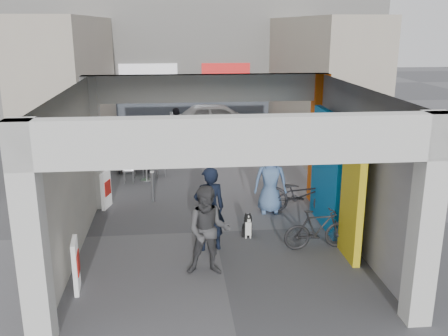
{
  "coord_description": "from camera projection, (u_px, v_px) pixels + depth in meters",
  "views": [
    {
      "loc": [
        -0.88,
        -10.92,
        4.74
      ],
      "look_at": [
        0.32,
        1.0,
        1.28
      ],
      "focal_mm": 40.0,
      "sensor_mm": 36.0,
      "label": 1
    }
  ],
  "objects": [
    {
      "name": "man_crates",
      "position": [
        177.0,
        132.0,
        18.58
      ],
      "size": [
        1.13,
        0.81,
        1.78
      ],
      "primitive_type": "imported",
      "rotation": [
        0.0,
        0.0,
        3.54
      ],
      "color": "black",
      "rests_on": "ground"
    },
    {
      "name": "advert_board_far",
      "position": [
        106.0,
        190.0,
        13.27
      ],
      "size": [
        0.21,
        0.55,
        1.0
      ],
      "rotation": [
        0.0,
        0.0,
        -0.25
      ],
      "color": "white",
      "rests_on": "ground"
    },
    {
      "name": "man_with_dog",
      "position": [
        209.0,
        209.0,
        10.68
      ],
      "size": [
        0.75,
        0.56,
        1.87
      ],
      "primitive_type": "imported",
      "rotation": [
        0.0,
        0.0,
        3.33
      ],
      "color": "black",
      "rests_on": "ground"
    },
    {
      "name": "produce_stand",
      "position": [
        134.0,
        163.0,
        16.58
      ],
      "size": [
        1.16,
        0.63,
        0.76
      ],
      "rotation": [
        0.0,
        0.0,
        -0.25
      ],
      "color": "black",
      "rests_on": "ground"
    },
    {
      "name": "plaza_bldg_right",
      "position": [
        317.0,
        86.0,
        18.74
      ],
      "size": [
        2.0,
        9.0,
        5.0
      ],
      "primitive_type": "cube",
      "color": "#AAA18D",
      "rests_on": "ground"
    },
    {
      "name": "bicycle_rear",
      "position": [
        318.0,
        229.0,
        10.83
      ],
      "size": [
        1.54,
        0.53,
        0.91
      ],
      "primitive_type": "imported",
      "rotation": [
        0.0,
        0.0,
        1.64
      ],
      "color": "black",
      "rests_on": "ground"
    },
    {
      "name": "ground",
      "position": [
        215.0,
        232.0,
        11.83
      ],
      "size": [
        90.0,
        90.0,
        0.0
      ],
      "primitive_type": "plane",
      "color": "#59585E",
      "rests_on": "ground"
    },
    {
      "name": "far_building",
      "position": [
        191.0,
        40.0,
        24.1
      ],
      "size": [
        18.0,
        4.08,
        8.0
      ],
      "color": "silver",
      "rests_on": "ground"
    },
    {
      "name": "man_elderly",
      "position": [
        270.0,
        180.0,
        12.87
      ],
      "size": [
        0.9,
        0.65,
        1.71
      ],
      "primitive_type": "imported",
      "rotation": [
        0.0,
        0.0,
        -0.14
      ],
      "color": "#5678A8",
      "rests_on": "ground"
    },
    {
      "name": "bollard_left",
      "position": [
        153.0,
        187.0,
        13.77
      ],
      "size": [
        0.09,
        0.09,
        0.85
      ],
      "primitive_type": "cylinder",
      "color": "gray",
      "rests_on": "ground"
    },
    {
      "name": "cafe_set",
      "position": [
        144.0,
        169.0,
        15.92
      ],
      "size": [
        1.32,
        1.07,
        0.8
      ],
      "rotation": [
        0.0,
        0.0,
        -0.14
      ],
      "color": "#A4A4A9",
      "rests_on": "ground"
    },
    {
      "name": "plaza_bldg_left",
      "position": [
        72.0,
        89.0,
        17.88
      ],
      "size": [
        2.0,
        9.0,
        5.0
      ],
      "primitive_type": "cube",
      "color": "#AAA18D",
      "rests_on": "ground"
    },
    {
      "name": "crate_stack",
      "position": [
        214.0,
        147.0,
        18.78
      ],
      "size": [
        0.53,
        0.47,
        0.56
      ],
      "rotation": [
        0.0,
        0.0,
        -0.3
      ],
      "color": "#175019",
      "rests_on": "ground"
    },
    {
      "name": "white_van",
      "position": [
        218.0,
        119.0,
        21.85
      ],
      "size": [
        4.36,
        1.86,
        1.47
      ],
      "primitive_type": "imported",
      "rotation": [
        0.0,
        0.0,
        1.6
      ],
      "color": "silver",
      "rests_on": "ground"
    },
    {
      "name": "advert_board_near",
      "position": [
        76.0,
        265.0,
        9.1
      ],
      "size": [
        0.15,
        0.56,
        1.0
      ],
      "rotation": [
        0.0,
        0.0,
        0.11
      ],
      "color": "white",
      "rests_on": "ground"
    },
    {
      "name": "bollard_center",
      "position": [
        209.0,
        184.0,
        14.05
      ],
      "size": [
        0.09,
        0.09,
        0.82
      ],
      "primitive_type": "cylinder",
      "color": "gray",
      "rests_on": "ground"
    },
    {
      "name": "bicycle_front",
      "position": [
        301.0,
        195.0,
        12.79
      ],
      "size": [
        2.15,
        1.42,
        1.07
      ],
      "primitive_type": "imported",
      "rotation": [
        0.0,
        0.0,
        1.19
      ],
      "color": "black",
      "rests_on": "ground"
    },
    {
      "name": "arcade_canopy",
      "position": [
        243.0,
        145.0,
        10.46
      ],
      "size": [
        6.4,
        6.45,
        6.4
      ],
      "color": "silver",
      "rests_on": "ground"
    },
    {
      "name": "man_back_turned",
      "position": [
        208.0,
        231.0,
        9.63
      ],
      "size": [
        0.94,
        0.77,
        1.8
      ],
      "primitive_type": "imported",
      "rotation": [
        0.0,
        0.0,
        -0.1
      ],
      "color": "#424245",
      "rests_on": "ground"
    },
    {
      "name": "border_collie",
      "position": [
        248.0,
        227.0,
        11.52
      ],
      "size": [
        0.22,
        0.44,
        0.6
      ],
      "rotation": [
        0.0,
        0.0,
        -0.21
      ],
      "color": "black",
      "rests_on": "ground"
    },
    {
      "name": "bollard_right",
      "position": [
        267.0,
        180.0,
        14.33
      ],
      "size": [
        0.09,
        0.09,
        0.87
      ],
      "primitive_type": "cylinder",
      "color": "gray",
      "rests_on": "ground"
    }
  ]
}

